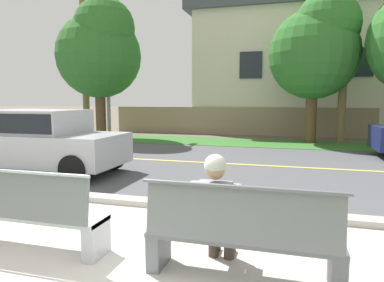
{
  "coord_description": "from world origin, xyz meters",
  "views": [
    {
      "loc": [
        1.69,
        -2.9,
        1.79
      ],
      "look_at": [
        -0.11,
        3.41,
        1.0
      ],
      "focal_mm": 32.39,
      "sensor_mm": 36.0,
      "label": 1
    }
  ],
  "objects_px": {
    "seated_person_grey": "(217,208)",
    "streetlamp": "(109,48)",
    "car_silver_near": "(36,138)",
    "shade_tree_left": "(317,48)",
    "bench_left": "(26,213)",
    "bench_right": "(241,237)",
    "shade_tree_far_left": "(100,49)"
  },
  "relations": [
    {
      "from": "bench_right",
      "to": "shade_tree_left",
      "type": "xyz_separation_m",
      "value": [
        1.33,
        11.81,
        3.4
      ]
    },
    {
      "from": "shade_tree_far_left",
      "to": "streetlamp",
      "type": "bearing_deg",
      "value": 50.01
    },
    {
      "from": "seated_person_grey",
      "to": "streetlamp",
      "type": "height_order",
      "value": "streetlamp"
    },
    {
      "from": "seated_person_grey",
      "to": "streetlamp",
      "type": "distance_m",
      "value": 13.31
    },
    {
      "from": "seated_person_grey",
      "to": "car_silver_near",
      "type": "distance_m",
      "value": 6.36
    },
    {
      "from": "seated_person_grey",
      "to": "streetlamp",
      "type": "relative_size",
      "value": 0.18
    },
    {
      "from": "bench_left",
      "to": "shade_tree_left",
      "type": "bearing_deg",
      "value": 71.88
    },
    {
      "from": "car_silver_near",
      "to": "shade_tree_left",
      "type": "distance_m",
      "value": 10.99
    },
    {
      "from": "bench_right",
      "to": "streetlamp",
      "type": "height_order",
      "value": "streetlamp"
    },
    {
      "from": "streetlamp",
      "to": "seated_person_grey",
      "type": "bearing_deg",
      "value": -56.24
    },
    {
      "from": "shade_tree_left",
      "to": "streetlamp",
      "type": "bearing_deg",
      "value": -173.92
    },
    {
      "from": "bench_right",
      "to": "shade_tree_left",
      "type": "distance_m",
      "value": 12.36
    },
    {
      "from": "streetlamp",
      "to": "shade_tree_left",
      "type": "height_order",
      "value": "streetlamp"
    },
    {
      "from": "car_silver_near",
      "to": "shade_tree_left",
      "type": "bearing_deg",
      "value": 49.54
    },
    {
      "from": "bench_left",
      "to": "car_silver_near",
      "type": "distance_m",
      "value": 4.83
    },
    {
      "from": "shade_tree_left",
      "to": "seated_person_grey",
      "type": "bearing_deg",
      "value": -97.9
    },
    {
      "from": "streetlamp",
      "to": "shade_tree_left",
      "type": "bearing_deg",
      "value": 6.08
    },
    {
      "from": "seated_person_grey",
      "to": "shade_tree_far_left",
      "type": "bearing_deg",
      "value": 125.54
    },
    {
      "from": "bench_left",
      "to": "bench_right",
      "type": "relative_size",
      "value": 1.0
    },
    {
      "from": "bench_right",
      "to": "car_silver_near",
      "type": "relative_size",
      "value": 0.45
    },
    {
      "from": "bench_left",
      "to": "car_silver_near",
      "type": "relative_size",
      "value": 0.45
    },
    {
      "from": "car_silver_near",
      "to": "streetlamp",
      "type": "relative_size",
      "value": 0.61
    },
    {
      "from": "bench_left",
      "to": "seated_person_grey",
      "type": "xyz_separation_m",
      "value": [
        2.25,
        0.17,
        0.22
      ]
    },
    {
      "from": "bench_right",
      "to": "shade_tree_far_left",
      "type": "distance_m",
      "value": 13.53
    },
    {
      "from": "seated_person_grey",
      "to": "streetlamp",
      "type": "bearing_deg",
      "value": 123.76
    },
    {
      "from": "car_silver_near",
      "to": "streetlamp",
      "type": "bearing_deg",
      "value": 105.02
    },
    {
      "from": "bench_right",
      "to": "shade_tree_far_left",
      "type": "xyz_separation_m",
      "value": [
        -7.7,
        10.56,
        3.51
      ]
    },
    {
      "from": "streetlamp",
      "to": "shade_tree_far_left",
      "type": "xyz_separation_m",
      "value": [
        -0.26,
        -0.32,
        -0.08
      ]
    },
    {
      "from": "bench_left",
      "to": "shade_tree_left",
      "type": "xyz_separation_m",
      "value": [
        3.87,
        11.81,
        3.4
      ]
    },
    {
      "from": "seated_person_grey",
      "to": "shade_tree_left",
      "type": "bearing_deg",
      "value": 82.1
    },
    {
      "from": "seated_person_grey",
      "to": "shade_tree_left",
      "type": "xyz_separation_m",
      "value": [
        1.62,
        11.64,
        3.18
      ]
    },
    {
      "from": "car_silver_near",
      "to": "shade_tree_far_left",
      "type": "distance_m",
      "value": 7.79
    }
  ]
}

